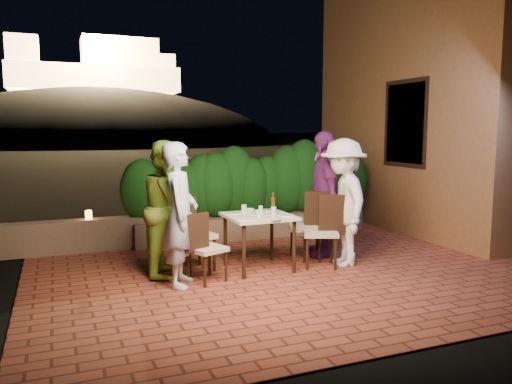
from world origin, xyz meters
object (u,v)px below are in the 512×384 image
parapet_lamp (89,215)px  chair_right_back (305,225)px  chair_left_front (207,247)px  diner_purple (324,194)px  diner_green (168,208)px  chair_right_front (320,231)px  diner_blue (180,215)px  chair_left_back (195,234)px  dining_table (259,242)px  bowl (249,210)px  beer_bottle (273,203)px  diner_white (343,202)px

parapet_lamp → chair_right_back: bearing=-30.5°
chair_right_back → parapet_lamp: bearing=-7.0°
parapet_lamp → chair_left_front: bearing=-60.5°
chair_left_front → chair_right_back: 1.73m
chair_left_front → diner_purple: 2.15m
diner_green → diner_purple: diner_purple is taller
chair_right_front → diner_blue: size_ratio=0.57×
chair_left_back → diner_green: bearing=168.6°
dining_table → parapet_lamp: bearing=136.9°
dining_table → diner_green: bearing=169.2°
bowl → chair_right_front: size_ratio=0.16×
bowl → diner_blue: bearing=-151.8°
bowl → diner_purple: diner_purple is taller
beer_bottle → parapet_lamp: size_ratio=2.10×
beer_bottle → chair_left_back: bearing=168.4°
chair_left_front → parapet_lamp: size_ratio=6.31×
diner_white → dining_table: bearing=-89.8°
chair_right_front → diner_green: 2.09m
diner_purple → chair_right_back: bearing=-58.0°
chair_left_back → diner_white: diner_white is taller
chair_right_back → diner_white: bearing=148.4°
chair_left_front → diner_green: 0.77m
dining_table → chair_left_back: 0.88m
chair_right_front → chair_right_back: size_ratio=1.00×
bowl → chair_left_front: size_ratio=0.18×
diner_green → bowl: bearing=-65.5°
chair_right_back → diner_green: bearing=23.6°
chair_right_front → chair_right_back: 0.43m
chair_right_front → dining_table: bearing=8.7°
diner_blue → bowl: bearing=-40.9°
bowl → diner_white: bearing=-24.3°
beer_bottle → diner_purple: 1.00m
chair_left_back → chair_left_front: bearing=-104.5°
diner_green → diner_white: size_ratio=0.99×
chair_right_back → diner_green: (-2.01, -0.00, 0.38)m
parapet_lamp → diner_purple: bearing=-26.4°
diner_green → parapet_lamp: diner_green is taller
beer_bottle → chair_right_front: beer_bottle is taller
dining_table → diner_blue: diner_blue is taller
chair_right_back → chair_right_front: bearing=113.5°
chair_left_front → chair_right_front: bearing=-18.4°
chair_right_front → chair_left_front: bearing=25.2°
diner_green → diner_purple: bearing=-66.5°
diner_blue → diner_green: size_ratio=0.99×
beer_bottle → diner_purple: bearing=16.8°
bowl → chair_right_back: 0.91m
dining_table → diner_purple: bearing=15.4°
bowl → chair_left_back: chair_left_back is taller
chair_left_front → diner_green: (-0.37, 0.51, 0.44)m
chair_right_back → diner_blue: bearing=38.5°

